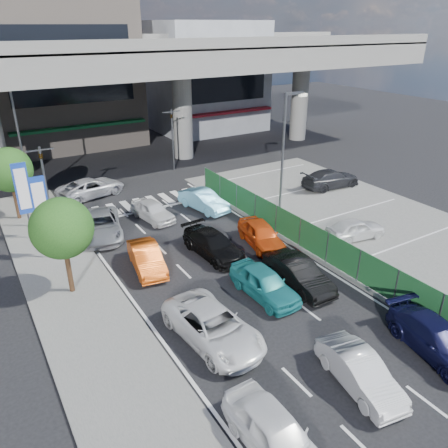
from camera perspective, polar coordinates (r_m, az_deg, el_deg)
ground at (r=21.31m, az=2.27°, el=-8.58°), size 120.00×120.00×0.00m
parking_lot at (r=29.27m, az=18.26°, el=-0.06°), size 12.00×28.00×0.06m
sidewalk_left at (r=22.26m, az=-19.15°, el=-8.33°), size 4.00×30.00×0.12m
fence_run at (r=24.46m, az=11.40°, el=-1.98°), size 0.16×22.00×1.80m
expressway at (r=38.19m, az=-17.19°, el=19.33°), size 64.00×14.00×10.75m
building_center at (r=48.92m, az=-20.65°, el=18.35°), size 14.00×10.90×15.00m
building_east at (r=53.75m, az=-2.48°, el=18.64°), size 12.00×10.90×12.00m
traffic_light_left at (r=28.10m, az=-22.59°, el=6.80°), size 1.60×1.24×5.20m
traffic_light_right at (r=37.93m, az=-6.82°, el=12.77°), size 1.60×1.24×5.20m
street_lamp_right at (r=27.80m, az=8.03°, el=10.08°), size 1.65×0.22×8.00m
street_lamp_left at (r=33.66m, az=-24.95°, el=10.61°), size 1.65×0.22×8.00m
signboard_near at (r=24.48m, az=-22.81°, el=2.07°), size 0.80×0.14×4.70m
signboard_far at (r=27.25m, az=-24.77°, el=3.94°), size 0.80×0.14×4.70m
tree_near at (r=20.72m, az=-20.42°, el=-0.56°), size 2.80×2.80×4.80m
tree_far at (r=30.48m, az=-26.23°, el=6.35°), size 2.80×2.80×4.80m
van_white_back_left at (r=14.34m, az=6.76°, el=-25.62°), size 1.68×4.07×1.38m
hatch_white_back_mid at (r=16.78m, az=17.32°, el=-17.95°), size 1.92×3.95×1.25m
minivan_navy_back at (r=19.19m, az=26.11°, el=-13.39°), size 2.63×4.72×1.29m
sedan_white_mid_left at (r=17.91m, az=-1.45°, el=-13.18°), size 2.74×5.16×1.38m
taxi_teal_mid at (r=20.59m, az=5.30°, el=-7.70°), size 1.74×4.09×1.38m
hatch_black_mid_right at (r=21.51m, az=9.68°, el=-6.43°), size 1.59×4.23×1.38m
taxi_orange_left at (r=23.00m, az=-10.08°, el=-4.41°), size 1.94×4.04×1.28m
sedan_black_mid at (r=24.01m, az=-1.41°, el=-2.67°), size 2.13×4.57×1.29m
taxi_orange_right at (r=25.10m, az=4.87°, el=-1.36°), size 2.39×4.29×1.38m
wagon_silver_front_left at (r=27.18m, az=-15.71°, el=-0.15°), size 3.34×5.29×1.36m
sedan_white_front_mid at (r=28.71m, az=-9.31°, el=1.74°), size 2.09×3.91×1.27m
kei_truck_front_right at (r=29.92m, az=-2.68°, el=3.09°), size 2.19×4.27×1.34m
crossing_wagon_silver at (r=33.72m, az=-16.95°, el=4.58°), size 5.32×3.37×1.37m
parked_sedan_white at (r=26.88m, az=16.77°, el=-0.58°), size 3.81×1.99×1.24m
parked_sedan_dgrey at (r=34.95m, az=13.78°, el=5.78°), size 4.91×2.24×1.39m
traffic_cone at (r=27.28m, az=6.78°, el=0.05°), size 0.37×0.37×0.63m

